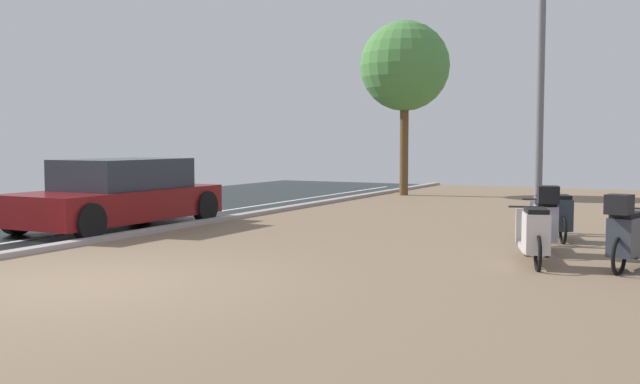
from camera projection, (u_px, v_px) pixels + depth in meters
ground at (185, 298)px, 7.61m from camera, size 21.00×40.00×0.13m
scooter_near at (534, 235)px, 9.49m from camera, size 0.78×1.66×0.79m
scooter_mid at (629, 235)px, 9.11m from camera, size 0.69×1.69×1.01m
scooter_far at (558, 216)px, 11.87m from camera, size 0.78×1.55×0.78m
scooter_extra at (544, 221)px, 10.52m from camera, size 0.75×1.64×1.03m
parked_car_near at (119, 195)px, 13.61m from camera, size 1.91×4.19×1.29m
lamp_post at (541, 64)px, 12.70m from camera, size 0.20×0.52×5.33m
street_tree at (405, 67)px, 21.55m from camera, size 2.67×2.67×5.19m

